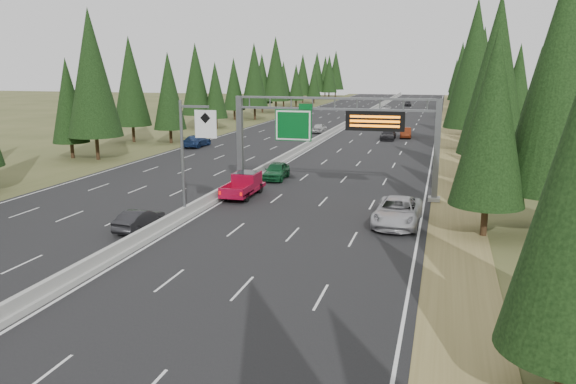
% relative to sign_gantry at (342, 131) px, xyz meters
% --- Properties ---
extents(road, '(32.00, 260.00, 0.08)m').
position_rel_sign_gantry_xyz_m(road, '(-8.92, 45.12, -5.23)').
color(road, black).
rests_on(road, ground).
extents(shoulder_right, '(3.60, 260.00, 0.06)m').
position_rel_sign_gantry_xyz_m(shoulder_right, '(8.88, 45.12, -5.24)').
color(shoulder_right, olive).
rests_on(shoulder_right, ground).
extents(shoulder_left, '(3.60, 260.00, 0.06)m').
position_rel_sign_gantry_xyz_m(shoulder_left, '(-26.72, 45.12, -5.24)').
color(shoulder_left, '#3D4620').
rests_on(shoulder_left, ground).
extents(median_barrier, '(0.70, 260.00, 0.85)m').
position_rel_sign_gantry_xyz_m(median_barrier, '(-8.92, 45.12, -4.85)').
color(median_barrier, gray).
rests_on(median_barrier, road).
extents(sign_gantry, '(16.75, 0.98, 7.80)m').
position_rel_sign_gantry_xyz_m(sign_gantry, '(0.00, 0.00, 0.00)').
color(sign_gantry, slate).
rests_on(sign_gantry, road).
extents(hov_sign_pole, '(2.80, 0.50, 8.00)m').
position_rel_sign_gantry_xyz_m(hov_sign_pole, '(-8.33, -9.92, -0.54)').
color(hov_sign_pole, slate).
rests_on(hov_sign_pole, road).
extents(tree_row_right, '(11.98, 238.76, 18.23)m').
position_rel_sign_gantry_xyz_m(tree_row_right, '(13.21, 36.83, 3.74)').
color(tree_row_right, black).
rests_on(tree_row_right, ground).
extents(tree_row_left, '(11.84, 237.43, 18.97)m').
position_rel_sign_gantry_xyz_m(tree_row_left, '(-31.43, 19.52, 4.00)').
color(tree_row_left, black).
rests_on(tree_row_left, ground).
extents(silver_minivan, '(3.07, 6.31, 1.73)m').
position_rel_sign_gantry_xyz_m(silver_minivan, '(5.10, -7.36, -4.32)').
color(silver_minivan, '#ADACB1').
rests_on(silver_minivan, road).
extents(red_pickup, '(2.00, 5.59, 1.82)m').
position_rel_sign_gantry_xyz_m(red_pickup, '(-7.42, -2.00, -4.18)').
color(red_pickup, black).
rests_on(red_pickup, road).
extents(car_ahead_green, '(2.08, 4.67, 1.56)m').
position_rel_sign_gantry_xyz_m(car_ahead_green, '(-6.93, 5.12, -4.41)').
color(car_ahead_green, '#13552B').
rests_on(car_ahead_green, road).
extents(car_ahead_dkred, '(1.92, 4.59, 1.47)m').
position_rel_sign_gantry_xyz_m(car_ahead_dkred, '(2.30, 39.96, -4.45)').
color(car_ahead_dkred, '#60200D').
rests_on(car_ahead_dkred, road).
extents(car_ahead_dkgrey, '(2.00, 4.88, 1.41)m').
position_rel_sign_gantry_xyz_m(car_ahead_dkgrey, '(0.09, 37.03, -4.48)').
color(car_ahead_dkgrey, black).
rests_on(car_ahead_dkgrey, road).
extents(car_ahead_white, '(2.19, 4.73, 1.31)m').
position_rel_sign_gantry_xyz_m(car_ahead_white, '(-5.68, 89.51, -4.53)').
color(car_ahead_white, silver).
rests_on(car_ahead_white, road).
extents(car_ahead_far, '(1.99, 4.19, 1.38)m').
position_rel_sign_gantry_xyz_m(car_ahead_far, '(-1.95, 109.51, -4.50)').
color(car_ahead_far, black).
rests_on(car_ahead_far, road).
extents(car_onc_near, '(1.65, 4.11, 1.33)m').
position_rel_sign_gantry_xyz_m(car_onc_near, '(-10.52, -13.04, -4.52)').
color(car_onc_near, black).
rests_on(car_onc_near, road).
extents(car_onc_blue, '(2.21, 5.29, 1.53)m').
position_rel_sign_gantry_xyz_m(car_onc_blue, '(-23.06, 22.92, -4.43)').
color(car_onc_blue, navy).
rests_on(car_onc_blue, road).
extents(car_onc_white, '(1.86, 4.40, 1.48)m').
position_rel_sign_gantry_xyz_m(car_onc_white, '(-11.14, 42.82, -4.45)').
color(car_onc_white, '#B7B7B7').
rests_on(car_onc_white, road).
extents(car_onc_far, '(2.78, 5.14, 1.37)m').
position_rel_sign_gantry_xyz_m(car_onc_far, '(-21.81, 72.65, -4.50)').
color(car_onc_far, black).
rests_on(car_onc_far, road).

